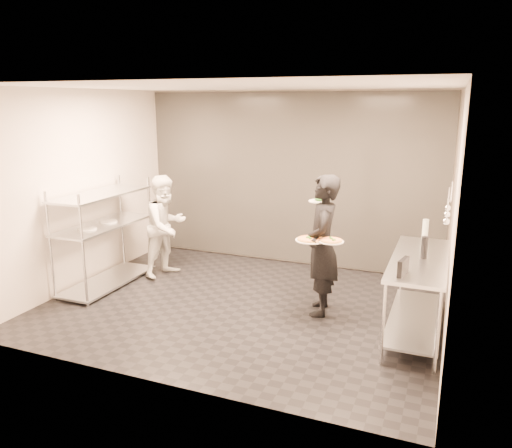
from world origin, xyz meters
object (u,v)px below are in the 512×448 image
at_px(waiter, 322,246).
at_px(pizza_plate_far, 331,241).
at_px(chef, 166,226).
at_px(bottle_clear, 425,245).
at_px(prep_counter, 418,283).
at_px(pos_monitor, 403,267).
at_px(bottle_green, 425,230).
at_px(salad_plate, 319,200).
at_px(pass_rack, 104,234).
at_px(pizza_plate_near, 310,239).
at_px(bottle_dark, 424,248).

bearing_deg(waiter, pizza_plate_far, 21.82).
bearing_deg(chef, bottle_clear, -82.36).
distance_m(prep_counter, bottle_clear, 0.44).
bearing_deg(pos_monitor, waiter, 152.81).
height_order(pos_monitor, bottle_green, bottle_green).
relative_size(chef, salad_plate, 5.65).
xyz_separation_m(chef, pos_monitor, (3.61, -1.36, 0.23)).
xyz_separation_m(pass_rack, pizza_plate_near, (3.07, -0.05, 0.25)).
relative_size(pass_rack, pos_monitor, 6.67).
distance_m(pass_rack, salad_plate, 3.14).
relative_size(waiter, bottle_clear, 8.95).
height_order(bottle_green, bottle_clear, bottle_green).
xyz_separation_m(pizza_plate_far, bottle_clear, (1.03, 0.26, -0.01)).
bearing_deg(bottle_clear, bottle_dark, -88.81).
height_order(pos_monitor, bottle_clear, bottle_clear).
relative_size(pizza_plate_far, bottle_green, 1.11).
height_order(salad_plate, bottle_dark, salad_plate).
xyz_separation_m(pizza_plate_near, bottle_dark, (1.29, 0.05, 0.03)).
distance_m(pizza_plate_far, bottle_dark, 1.04).
bearing_deg(pizza_plate_far, pizza_plate_near, 177.27).
distance_m(pos_monitor, bottle_dark, 0.67).
bearing_deg(salad_plate, chef, 174.79).
height_order(prep_counter, salad_plate, salad_plate).
distance_m(prep_counter, pizza_plate_far, 1.08).
bearing_deg(pizza_plate_near, prep_counter, 2.60).
relative_size(waiter, bottle_green, 6.66).
distance_m(prep_counter, salad_plate, 1.58).
height_order(pizza_plate_far, pos_monitor, pos_monitor).
relative_size(pizza_plate_far, salad_plate, 1.07).
distance_m(pizza_plate_near, pizza_plate_far, 0.26).
bearing_deg(bottle_dark, salad_plate, 160.00).
xyz_separation_m(pizza_plate_far, salad_plate, (-0.30, 0.55, 0.37)).
distance_m(pos_monitor, bottle_clear, 0.87).
bearing_deg(bottle_green, waiter, -152.34).
relative_size(pass_rack, chef, 1.03).
relative_size(waiter, chef, 1.14).
height_order(waiter, bottle_green, waiter).
distance_m(waiter, pizza_plate_far, 0.34).
distance_m(pass_rack, pos_monitor, 4.27).
relative_size(bottle_clear, bottle_dark, 0.78).
height_order(prep_counter, waiter, waiter).
xyz_separation_m(waiter, pos_monitor, (1.05, -0.85, 0.12)).
bearing_deg(chef, waiter, -85.98).
bearing_deg(pass_rack, pos_monitor, -8.91).
relative_size(pizza_plate_near, bottle_green, 1.34).
height_order(waiter, bottle_clear, waiter).
xyz_separation_m(salad_plate, bottle_green, (1.29, 0.32, -0.35)).
bearing_deg(bottle_dark, pizza_plate_far, -176.64).
bearing_deg(pos_monitor, pizza_plate_far, 157.68).
bearing_deg(pos_monitor, salad_plate, 147.62).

